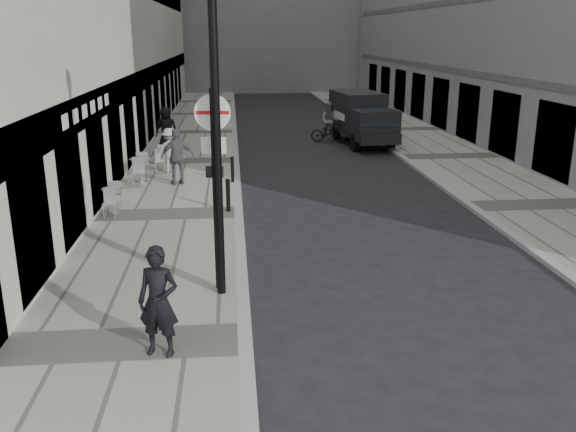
% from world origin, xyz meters
% --- Properties ---
extents(sidewalk, '(4.00, 60.00, 0.12)m').
position_xyz_m(sidewalk, '(-2.00, 18.00, 0.06)').
color(sidewalk, gray).
rests_on(sidewalk, ground).
extents(far_sidewalk, '(4.00, 60.00, 0.12)m').
position_xyz_m(far_sidewalk, '(9.00, 18.00, 0.06)').
color(far_sidewalk, gray).
rests_on(far_sidewalk, ground).
extents(walking_man, '(0.75, 0.59, 1.81)m').
position_xyz_m(walking_man, '(-1.35, 2.31, 1.03)').
color(walking_man, black).
rests_on(walking_man, sidewalk).
extents(sign_post, '(0.68, 0.13, 3.99)m').
position_xyz_m(sign_post, '(-0.48, 4.91, 2.67)').
color(sign_post, black).
rests_on(sign_post, sidewalk).
extents(lamppost, '(0.29, 0.29, 6.37)m').
position_xyz_m(lamppost, '(-0.42, 4.65, 3.66)').
color(lamppost, black).
rests_on(lamppost, sidewalk).
extents(bollard_near, '(0.11, 0.11, 0.84)m').
position_xyz_m(bollard_near, '(-0.15, 14.11, 0.54)').
color(bollard_near, black).
rests_on(bollard_near, sidewalk).
extents(bollard_far, '(0.12, 0.12, 0.91)m').
position_xyz_m(bollard_far, '(-0.29, 10.46, 0.57)').
color(bollard_far, black).
rests_on(bollard_far, sidewalk).
extents(panel_van, '(2.43, 5.28, 2.41)m').
position_xyz_m(panel_van, '(5.98, 21.91, 1.35)').
color(panel_van, black).
rests_on(panel_van, ground).
extents(cyclist, '(1.90, 1.15, 1.93)m').
position_xyz_m(cyclist, '(4.56, 22.49, 0.75)').
color(cyclist, black).
rests_on(cyclist, ground).
extents(pedestrian_a, '(1.20, 0.72, 1.90)m').
position_xyz_m(pedestrian_a, '(-1.99, 13.95, 1.07)').
color(pedestrian_a, '#515055').
rests_on(pedestrian_a, sidewalk).
extents(pedestrian_b, '(1.15, 0.78, 1.64)m').
position_xyz_m(pedestrian_b, '(-2.42, 15.85, 0.94)').
color(pedestrian_b, '#ACA89E').
rests_on(pedestrian_b, sidewalk).
extents(pedestrian_c, '(1.02, 0.74, 1.93)m').
position_xyz_m(pedestrian_c, '(-2.97, 20.22, 1.09)').
color(pedestrian_c, black).
rests_on(pedestrian_c, sidewalk).
extents(cafe_table_near, '(0.63, 1.42, 0.81)m').
position_xyz_m(cafe_table_near, '(-3.60, 10.73, 0.53)').
color(cafe_table_near, silver).
rests_on(cafe_table_near, sidewalk).
extents(cafe_table_mid, '(0.75, 1.70, 0.97)m').
position_xyz_m(cafe_table_mid, '(-3.30, 14.36, 0.61)').
color(cafe_table_mid, silver).
rests_on(cafe_table_mid, sidewalk).
extents(cafe_table_far, '(0.68, 1.54, 0.88)m').
position_xyz_m(cafe_table_far, '(-2.80, 16.35, 0.57)').
color(cafe_table_far, silver).
rests_on(cafe_table_far, sidewalk).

